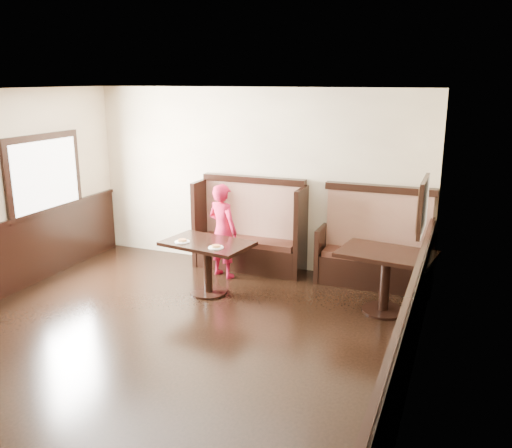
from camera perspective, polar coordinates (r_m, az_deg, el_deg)
The scene contains 9 objects.
ground at distance 6.04m, azimuth -12.80°, elevation -14.29°, with size 7.00×7.00×0.00m, color black.
room_shell at distance 6.12m, azimuth -14.01°, elevation -7.02°, with size 7.00×7.00×7.00m.
booth_main at distance 8.53m, azimuth -0.57°, elevation -1.23°, with size 1.75×0.72×1.45m.
booth_neighbor at distance 8.05m, azimuth 12.42°, elevation -2.96°, with size 1.65×0.72×1.45m.
table_main at distance 7.51m, azimuth -5.12°, elevation -3.17°, with size 1.29×0.92×0.75m.
table_neighbor at distance 7.08m, azimuth 13.50°, elevation -4.45°, with size 1.27×0.93×0.81m.
child at distance 8.13m, azimuth -3.52°, elevation -0.70°, with size 0.52×0.34×1.43m, color #B21333.
pizza_plate_left at distance 7.48m, azimuth -7.77°, elevation -1.79°, with size 0.21×0.21×0.04m.
pizza_plate_right at distance 7.18m, azimuth -4.24°, elevation -2.42°, with size 0.20×0.20×0.04m.
Camera 1 is at (3.09, -4.29, 2.92)m, focal length 38.00 mm.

